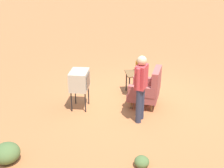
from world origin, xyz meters
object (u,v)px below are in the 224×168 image
armchair (147,89)px  bottle_tall_amber (137,66)px  soda_can_blue (142,69)px  bottle_wine_green (138,65)px  person_standing (141,85)px  tv_on_stand (79,80)px  flower_vase (143,70)px  soda_can_red (138,71)px  side_table (136,76)px

armchair → bottle_tall_amber: bearing=-174.5°
soda_can_blue → bottle_wine_green: 0.16m
person_standing → bottle_tall_amber: (-1.64, 0.28, -0.14)m
tv_on_stand → bottle_wine_green: bearing=117.2°
soda_can_blue → flower_vase: (0.33, -0.05, 0.09)m
soda_can_red → flower_vase: (0.15, 0.08, 0.09)m
bottle_tall_amber → armchair: bearing=5.5°
side_table → flower_vase: flower_vase is taller
armchair → person_standing: person_standing is taller
tv_on_stand → bottle_tall_amber: bearing=115.5°
person_standing → bottle_tall_amber: 1.67m
armchair → side_table: armchair is taller
bottle_wine_green → flower_vase: 0.42m
soda_can_blue → bottle_wine_green: size_ratio=0.38×
soda_can_blue → bottle_wine_green: bearing=-129.6°
soda_can_blue → bottle_wine_green: (-0.08, -0.10, 0.10)m
soda_can_red → side_table: bearing=-122.6°
person_standing → soda_can_red: (-1.47, 0.29, -0.23)m
soda_can_red → bottle_wine_green: bottle_wine_green is taller
tv_on_stand → bottle_wine_green: (-0.88, 1.71, 0.02)m
side_table → person_standing: size_ratio=0.39×
side_table → armchair: bearing=10.0°
soda_can_blue → bottle_tall_amber: bearing=-88.1°
soda_can_blue → tv_on_stand: bearing=-66.2°
person_standing → soda_can_red: person_standing is taller
tv_on_stand → soda_can_blue: 1.98m
side_table → flower_vase: 0.34m
tv_on_stand → soda_can_blue: (-0.80, 1.81, -0.08)m
armchair → tv_on_stand: size_ratio=1.03×
armchair → bottle_wine_green: bearing=-177.6°
side_table → bottle_wine_green: bottle_wine_green is taller
side_table → bottle_tall_amber: bottle_tall_amber is taller
soda_can_red → bottle_tall_amber: (-0.17, -0.01, 0.09)m
soda_can_blue → flower_vase: flower_vase is taller
flower_vase → soda_can_blue: bearing=171.1°
soda_can_red → armchair: bearing=5.9°
armchair → flower_vase: (-0.60, 0.01, 0.29)m
bottle_tall_amber → flower_vase: 0.34m
soda_can_blue → flower_vase: size_ratio=0.46×
person_standing → bottle_wine_green: person_standing is taller
armchair → soda_can_red: 0.79m
side_table → soda_can_red: (0.04, 0.06, 0.16)m
soda_can_blue → bottle_tall_amber: bottle_tall_amber is taller
bottle_tall_amber → flower_vase: bearing=16.2°
flower_vase → soda_can_red: bearing=-151.3°
side_table → flower_vase: bearing=37.2°
side_table → bottle_wine_green: (-0.22, 0.10, 0.26)m
side_table → bottle_tall_amber: 0.28m
person_standing → soda_can_red: bearing=169.0°
bottle_wine_green → tv_on_stand: bearing=-62.8°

